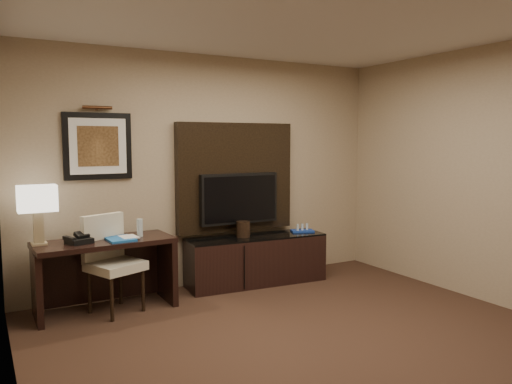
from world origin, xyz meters
TOP-DOWN VIEW (x-y plane):
  - floor at (0.00, 0.00)m, footprint 4.50×5.00m
  - ceiling at (0.00, 0.00)m, footprint 4.50×5.00m
  - wall_back at (0.00, 2.50)m, footprint 4.50×0.01m
  - wall_left at (-2.25, 0.00)m, footprint 0.01×5.00m
  - desk at (-1.34, 2.10)m, footprint 1.37×0.65m
  - credenza at (0.44, 2.18)m, footprint 1.71×0.59m
  - tv_wall_panel at (0.30, 2.44)m, footprint 1.50×0.12m
  - tv at (0.30, 2.34)m, footprint 1.00×0.08m
  - artwork at (-1.30, 2.48)m, footprint 0.70×0.04m
  - picture_light at (-1.30, 2.44)m, footprint 0.04×0.04m
  - desk_chair at (-1.27, 1.98)m, footprint 0.63×0.67m
  - table_lamp at (-1.94, 2.18)m, footprint 0.36×0.23m
  - desk_phone at (-1.59, 2.05)m, footprint 0.27×0.25m
  - blue_folder at (-1.21, 2.03)m, footprint 0.27×0.35m
  - book at (-1.20, 2.05)m, footprint 0.17×0.04m
  - water_bottle at (-0.98, 2.11)m, footprint 0.07×0.07m
  - ice_bucket at (0.28, 2.21)m, footprint 0.19×0.19m
  - minibar_tray at (1.09, 2.15)m, footprint 0.31×0.25m

SIDE VIEW (x-z plane):
  - floor at x=0.00m, z-range -0.01..0.00m
  - credenza at x=0.44m, z-range 0.00..0.58m
  - desk at x=-1.34m, z-range 0.00..0.72m
  - desk_chair at x=-1.27m, z-range 0.00..0.96m
  - minibar_tray at x=1.09m, z-range 0.58..0.68m
  - ice_bucket at x=0.28m, z-range 0.58..0.76m
  - blue_folder at x=-1.21m, z-range 0.72..0.74m
  - desk_phone at x=-1.59m, z-range 0.72..0.83m
  - water_bottle at x=-0.98m, z-range 0.72..0.90m
  - book at x=-1.20m, z-range 0.72..0.95m
  - table_lamp at x=-1.94m, z-range 0.72..1.28m
  - tv at x=0.30m, z-range 0.72..1.32m
  - tv_wall_panel at x=0.30m, z-range 0.62..1.92m
  - wall_back at x=0.00m, z-range 0.00..2.70m
  - wall_left at x=-2.25m, z-range 0.00..2.70m
  - artwork at x=-1.30m, z-range 1.30..2.00m
  - picture_light at x=-1.30m, z-range 1.90..2.20m
  - ceiling at x=0.00m, z-range 2.70..2.71m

